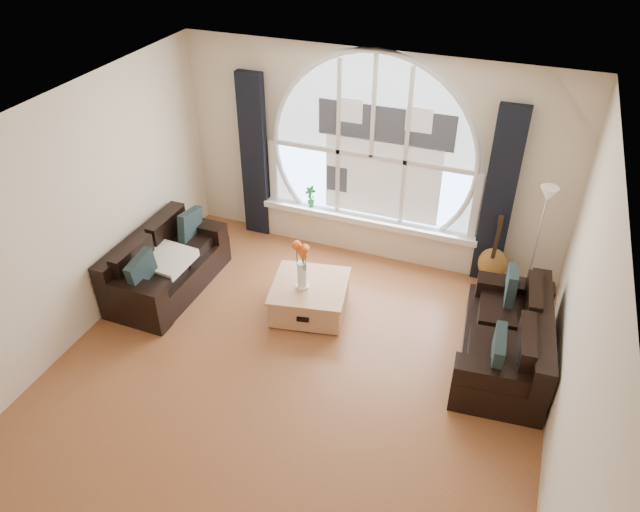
{
  "coord_description": "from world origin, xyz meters",
  "views": [
    {
      "loc": [
        1.85,
        -3.96,
        4.63
      ],
      "look_at": [
        0.0,
        0.9,
        1.05
      ],
      "focal_mm": 33.92,
      "sensor_mm": 36.0,
      "label": 1
    }
  ],
  "objects_px": {
    "sofa_left": "(166,261)",
    "guitar": "(495,248)",
    "sofa_right": "(506,334)",
    "floor_lamp": "(535,250)",
    "vase_flowers": "(302,260)",
    "coffee_chest": "(310,296)",
    "potted_plant": "(311,197)"
  },
  "relations": [
    {
      "from": "sofa_right",
      "to": "coffee_chest",
      "type": "relative_size",
      "value": 1.93
    },
    {
      "from": "sofa_right",
      "to": "guitar",
      "type": "height_order",
      "value": "guitar"
    },
    {
      "from": "sofa_left",
      "to": "sofa_right",
      "type": "relative_size",
      "value": 0.99
    },
    {
      "from": "floor_lamp",
      "to": "guitar",
      "type": "height_order",
      "value": "floor_lamp"
    },
    {
      "from": "guitar",
      "to": "potted_plant",
      "type": "xyz_separation_m",
      "value": [
        -2.48,
        0.13,
        0.17
      ]
    },
    {
      "from": "floor_lamp",
      "to": "potted_plant",
      "type": "distance_m",
      "value": 2.95
    },
    {
      "from": "sofa_left",
      "to": "potted_plant",
      "type": "height_order",
      "value": "potted_plant"
    },
    {
      "from": "guitar",
      "to": "sofa_right",
      "type": "bearing_deg",
      "value": -70.24
    },
    {
      "from": "sofa_left",
      "to": "potted_plant",
      "type": "distance_m",
      "value": 2.08
    },
    {
      "from": "vase_flowers",
      "to": "coffee_chest",
      "type": "bearing_deg",
      "value": 52.97
    },
    {
      "from": "coffee_chest",
      "to": "floor_lamp",
      "type": "relative_size",
      "value": 0.54
    },
    {
      "from": "potted_plant",
      "to": "sofa_right",
      "type": "bearing_deg",
      "value": -28.6
    },
    {
      "from": "coffee_chest",
      "to": "vase_flowers",
      "type": "height_order",
      "value": "vase_flowers"
    },
    {
      "from": "sofa_right",
      "to": "floor_lamp",
      "type": "xyz_separation_m",
      "value": [
        0.13,
        1.1,
        0.4
      ]
    },
    {
      "from": "vase_flowers",
      "to": "floor_lamp",
      "type": "distance_m",
      "value": 2.65
    },
    {
      "from": "vase_flowers",
      "to": "guitar",
      "type": "height_order",
      "value": "vase_flowers"
    },
    {
      "from": "guitar",
      "to": "coffee_chest",
      "type": "bearing_deg",
      "value": -138.62
    },
    {
      "from": "coffee_chest",
      "to": "vase_flowers",
      "type": "distance_m",
      "value": 0.57
    },
    {
      "from": "sofa_left",
      "to": "guitar",
      "type": "distance_m",
      "value": 4.02
    },
    {
      "from": "guitar",
      "to": "potted_plant",
      "type": "relative_size",
      "value": 3.59
    },
    {
      "from": "sofa_left",
      "to": "coffee_chest",
      "type": "relative_size",
      "value": 1.91
    },
    {
      "from": "coffee_chest",
      "to": "guitar",
      "type": "distance_m",
      "value": 2.35
    },
    {
      "from": "coffee_chest",
      "to": "floor_lamp",
      "type": "distance_m",
      "value": 2.63
    },
    {
      "from": "vase_flowers",
      "to": "floor_lamp",
      "type": "bearing_deg",
      "value": 24.23
    },
    {
      "from": "floor_lamp",
      "to": "coffee_chest",
      "type": "bearing_deg",
      "value": -156.83
    },
    {
      "from": "sofa_right",
      "to": "floor_lamp",
      "type": "height_order",
      "value": "floor_lamp"
    },
    {
      "from": "coffee_chest",
      "to": "potted_plant",
      "type": "distance_m",
      "value": 1.61
    },
    {
      "from": "sofa_right",
      "to": "potted_plant",
      "type": "distance_m",
      "value": 3.19
    },
    {
      "from": "sofa_left",
      "to": "vase_flowers",
      "type": "bearing_deg",
      "value": 5.11
    },
    {
      "from": "sofa_left",
      "to": "floor_lamp",
      "type": "bearing_deg",
      "value": 17.21
    },
    {
      "from": "sofa_left",
      "to": "guitar",
      "type": "bearing_deg",
      "value": 23.0
    },
    {
      "from": "sofa_right",
      "to": "vase_flowers",
      "type": "height_order",
      "value": "vase_flowers"
    }
  ]
}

